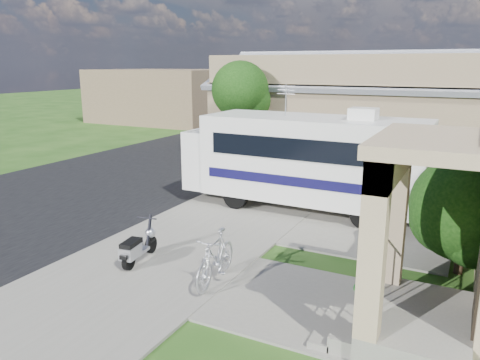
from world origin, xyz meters
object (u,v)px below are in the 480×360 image
at_px(motorhome, 305,158).
at_px(van, 283,120).
at_px(scooter, 138,247).
at_px(pickup_truck, 233,136).
at_px(shrub, 470,203).
at_px(bicycle, 216,260).
at_px(garden_hose, 364,293).

xyz_separation_m(motorhome, van, (-6.90, 15.44, -0.78)).
xyz_separation_m(scooter, pickup_truck, (-4.93, 13.98, 0.30)).
relative_size(shrub, van, 0.53).
distance_m(motorhome, scooter, 6.14).
height_order(shrub, pickup_truck, shrub).
distance_m(bicycle, van, 22.33).
distance_m(scooter, garden_hose, 4.98).
xyz_separation_m(motorhome, garden_hose, (3.00, -4.93, -1.53)).
xyz_separation_m(motorhome, scooter, (-1.90, -5.71, -1.20)).
bearing_deg(motorhome, van, 114.56).
bearing_deg(pickup_truck, motorhome, 123.80).
height_order(scooter, van, van).
bearing_deg(garden_hose, scooter, -170.92).
bearing_deg(van, scooter, -75.91).
distance_m(bicycle, garden_hose, 3.00).
bearing_deg(pickup_truck, scooter, 103.66).
distance_m(shrub, pickup_truck, 15.98).
relative_size(scooter, garden_hose, 3.44).
distance_m(shrub, scooter, 7.25).
distance_m(motorhome, bicycle, 5.85).
height_order(motorhome, shrub, motorhome).
bearing_deg(bicycle, van, 102.92).
relative_size(scooter, pickup_truck, 0.27).
relative_size(van, garden_hose, 13.97).
height_order(van, garden_hose, van).
bearing_deg(bicycle, garden_hose, 10.46).
bearing_deg(scooter, motorhome, 62.67).
bearing_deg(bicycle, shrub, 27.49).
height_order(pickup_truck, van, van).
bearing_deg(bicycle, motorhome, 85.96).
xyz_separation_m(pickup_truck, garden_hose, (9.83, -13.19, -0.64)).
height_order(motorhome, garden_hose, motorhome).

